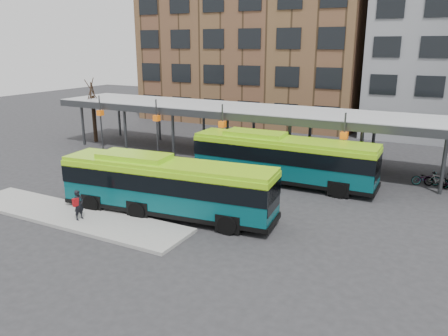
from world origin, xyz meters
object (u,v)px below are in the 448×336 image
tree (94,116)px  pedestrian (79,205)px  bus_rear (282,158)px  bus_front (166,185)px

tree → pedestrian: 20.44m
tree → bus_rear: bearing=-11.1°
tree → bus_front: (16.87, -12.29, -0.72)m
bus_rear → bus_front: bearing=-113.6°
bus_rear → tree: bearing=168.4°
bus_front → bus_rear: (3.54, 8.29, 0.04)m
bus_front → pedestrian: size_ratio=7.61×
tree → bus_front: size_ratio=0.46×
tree → pedestrian: tree is taller
tree → pedestrian: bearing=-48.8°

